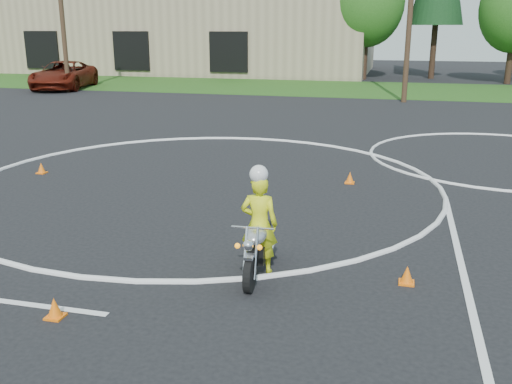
# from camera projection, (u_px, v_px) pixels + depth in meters

# --- Properties ---
(ground) EXTENTS (120.00, 120.00, 0.00)m
(ground) POSITION_uv_depth(u_px,v_px,m) (157.00, 220.00, 11.98)
(ground) COLOR black
(ground) RESTS_ON ground
(grass_strip) EXTENTS (120.00, 10.00, 0.02)m
(grass_strip) POSITION_uv_depth(u_px,v_px,m) (325.00, 88.00, 37.11)
(grass_strip) COLOR #1E4714
(grass_strip) RESTS_ON ground
(course_markings) EXTENTS (19.05, 19.05, 0.12)m
(course_markings) POSITION_uv_depth(u_px,v_px,m) (295.00, 175.00, 15.52)
(course_markings) COLOR silver
(course_markings) RESTS_ON ground
(primary_motorcycle) EXTENTS (0.66, 1.87, 0.98)m
(primary_motorcycle) POSITION_uv_depth(u_px,v_px,m) (258.00, 248.00, 9.19)
(primary_motorcycle) COLOR black
(primary_motorcycle) RESTS_ON ground
(rider_primary_grp) EXTENTS (0.62, 0.43, 1.83)m
(rider_primary_grp) POSITION_uv_depth(u_px,v_px,m) (259.00, 221.00, 9.20)
(rider_primary_grp) COLOR yellow
(rider_primary_grp) RESTS_ON ground
(pickup_grp) EXTENTS (4.16, 6.70, 1.73)m
(pickup_grp) POSITION_uv_depth(u_px,v_px,m) (64.00, 75.00, 36.60)
(pickup_grp) COLOR #551409
(pickup_grp) RESTS_ON ground
(traffic_cones) EXTENTS (17.65, 13.59, 0.30)m
(traffic_cones) POSITION_uv_depth(u_px,v_px,m) (424.00, 189.00, 13.77)
(traffic_cones) COLOR orange
(traffic_cones) RESTS_ON ground
(warehouse) EXTENTS (41.00, 17.00, 8.30)m
(warehouse) POSITION_uv_depth(u_px,v_px,m) (149.00, 23.00, 52.25)
(warehouse) COLOR tan
(warehouse) RESTS_ON ground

